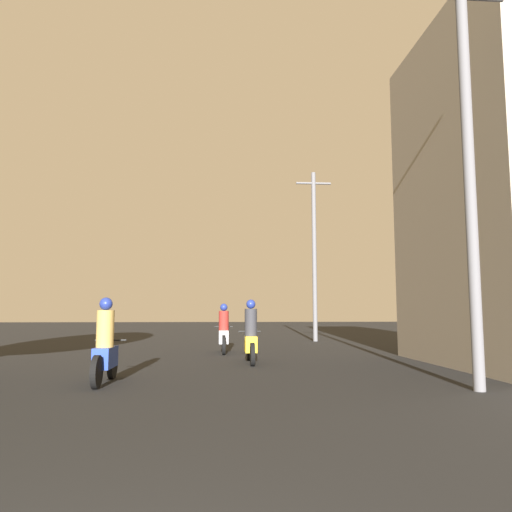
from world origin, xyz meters
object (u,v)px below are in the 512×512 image
(motorcycle_blue, at_px, (105,349))
(motorcycle_silver, at_px, (224,333))
(motorcycle_yellow, at_px, (251,337))
(utility_pole_far, at_px, (314,252))
(utility_pole_near, at_px, (469,163))

(motorcycle_blue, xyz_separation_m, motorcycle_silver, (2.27, 6.63, 0.00))
(motorcycle_yellow, distance_m, utility_pole_far, 10.25)
(motorcycle_silver, xyz_separation_m, utility_pole_near, (4.21, -7.98, 3.31))
(utility_pole_far, bearing_deg, utility_pole_near, -89.66)
(motorcycle_blue, relative_size, motorcycle_yellow, 0.95)
(utility_pole_near, height_order, utility_pole_far, utility_pole_far)
(motorcycle_yellow, height_order, utility_pole_near, utility_pole_near)
(motorcycle_yellow, xyz_separation_m, utility_pole_near, (3.55, -4.80, 3.28))
(motorcycle_blue, distance_m, motorcycle_yellow, 4.53)
(motorcycle_blue, relative_size, motorcycle_silver, 0.94)
(motorcycle_blue, height_order, utility_pole_far, utility_pole_far)
(motorcycle_blue, bearing_deg, motorcycle_yellow, 56.02)
(motorcycle_yellow, relative_size, utility_pole_near, 0.26)
(utility_pole_near, bearing_deg, motorcycle_silver, 117.82)
(motorcycle_yellow, distance_m, motorcycle_silver, 3.25)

